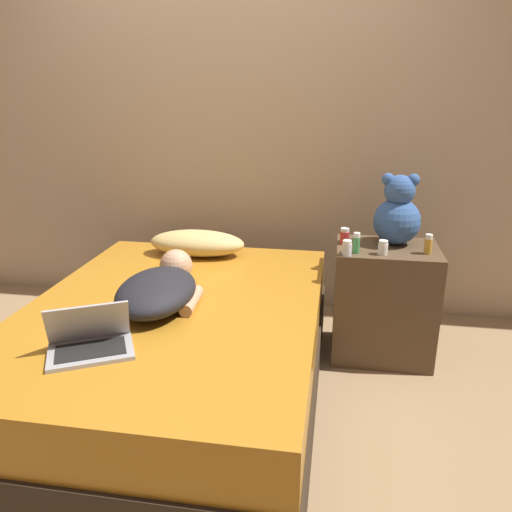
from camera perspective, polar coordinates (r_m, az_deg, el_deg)
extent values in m
plane|color=#937551|center=(2.62, -8.87, -15.25)|extent=(12.00, 12.00, 0.00)
cube|color=tan|center=(3.34, -3.42, 16.08)|extent=(8.00, 0.06, 2.60)
cube|color=#2D2319|center=(2.55, -9.01, -12.88)|extent=(1.38, 1.85, 0.25)
cube|color=#B2721E|center=(2.43, -9.31, -7.96)|extent=(1.35, 1.82, 0.24)
cube|color=brown|center=(2.88, 14.34, -5.08)|extent=(0.54, 0.42, 0.64)
ellipsoid|color=tan|center=(3.02, -6.75, 1.48)|extent=(0.58, 0.27, 0.15)
ellipsoid|color=black|center=(2.33, -11.31, -4.01)|extent=(0.37, 0.54, 0.16)
sphere|color=tan|center=(2.62, -9.12, -1.08)|extent=(0.17, 0.17, 0.17)
cylinder|color=tan|center=(2.33, -7.36, -5.10)|extent=(0.07, 0.24, 0.06)
cube|color=#9E9EA3|center=(2.04, -18.34, -10.35)|extent=(0.37, 0.33, 0.02)
cube|color=black|center=(2.03, -18.37, -10.12)|extent=(0.29, 0.25, 0.00)
cube|color=#9E9EA3|center=(2.04, -18.65, -7.21)|extent=(0.32, 0.23, 0.18)
cube|color=black|center=(2.04, -18.65, -7.21)|extent=(0.28, 0.20, 0.16)
sphere|color=#335693|center=(2.81, 15.79, 3.83)|extent=(0.25, 0.25, 0.25)
sphere|color=#335693|center=(2.77, 16.10, 7.23)|extent=(0.16, 0.16, 0.16)
sphere|color=#335693|center=(2.75, 14.85, 8.49)|extent=(0.07, 0.07, 0.07)
sphere|color=#335693|center=(2.77, 17.57, 8.29)|extent=(0.07, 0.07, 0.07)
cylinder|color=gold|center=(2.71, 19.07, 1.07)|extent=(0.04, 0.04, 0.08)
cylinder|color=white|center=(2.69, 19.18, 2.11)|extent=(0.04, 0.04, 0.02)
cylinder|color=silver|center=(2.58, 10.33, 0.74)|extent=(0.05, 0.05, 0.06)
cylinder|color=white|center=(2.57, 10.39, 1.58)|extent=(0.05, 0.05, 0.02)
cylinder|color=#3D8E4C|center=(2.62, 11.39, 1.24)|extent=(0.04, 0.04, 0.08)
cylinder|color=white|center=(2.61, 11.46, 2.37)|extent=(0.03, 0.03, 0.02)
cylinder|color=#B72D2D|center=(2.77, 10.09, 2.07)|extent=(0.05, 0.05, 0.07)
cylinder|color=white|center=(2.75, 10.15, 2.96)|extent=(0.05, 0.05, 0.02)
cylinder|color=white|center=(2.63, 14.29, 0.79)|extent=(0.05, 0.05, 0.06)
cylinder|color=white|center=(2.62, 14.36, 1.56)|extent=(0.05, 0.05, 0.02)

